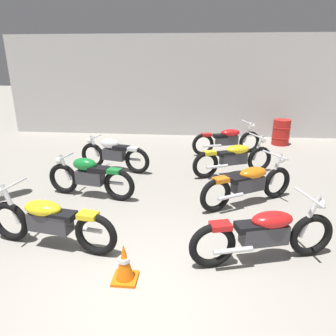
# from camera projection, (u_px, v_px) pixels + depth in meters

# --- Properties ---
(ground_plane) EXTENTS (60.00, 60.00, 0.00)m
(ground_plane) POSITION_uv_depth(u_px,v_px,m) (143.00, 295.00, 3.84)
(ground_plane) COLOR gray
(back_wall) EXTENTS (13.13, 0.24, 3.60)m
(back_wall) POSITION_uv_depth(u_px,v_px,m) (182.00, 86.00, 11.42)
(back_wall) COLOR #BCBAB7
(back_wall) RESTS_ON ground
(motorcycle_left_row_0) EXTENTS (2.16, 0.68, 0.97)m
(motorcycle_left_row_0) POSITION_uv_depth(u_px,v_px,m) (49.00, 221.00, 4.69)
(motorcycle_left_row_0) COLOR black
(motorcycle_left_row_0) RESTS_ON ground
(motorcycle_left_row_1) EXTENTS (1.96, 0.57, 0.88)m
(motorcycle_left_row_1) POSITION_uv_depth(u_px,v_px,m) (90.00, 176.00, 6.45)
(motorcycle_left_row_1) COLOR black
(motorcycle_left_row_1) RESTS_ON ground
(motorcycle_left_row_2) EXTENTS (1.93, 0.67, 0.88)m
(motorcycle_left_row_2) POSITION_uv_depth(u_px,v_px,m) (114.00, 153.00, 8.00)
(motorcycle_left_row_2) COLOR black
(motorcycle_left_row_2) RESTS_ON ground
(motorcycle_right_row_0) EXTENTS (2.12, 0.87, 0.97)m
(motorcycle_right_row_0) POSITION_uv_depth(u_px,v_px,m) (265.00, 233.00, 4.36)
(motorcycle_right_row_0) COLOR black
(motorcycle_right_row_0) RESTS_ON ground
(motorcycle_right_row_1) EXTENTS (1.93, 1.21, 0.97)m
(motorcycle_right_row_1) POSITION_uv_depth(u_px,v_px,m) (249.00, 183.00, 6.10)
(motorcycle_right_row_1) COLOR black
(motorcycle_right_row_1) RESTS_ON ground
(motorcycle_right_row_2) EXTENTS (2.04, 1.04, 0.97)m
(motorcycle_right_row_2) POSITION_uv_depth(u_px,v_px,m) (234.00, 158.00, 7.69)
(motorcycle_right_row_2) COLOR black
(motorcycle_right_row_2) RESTS_ON ground
(motorcycle_right_row_3) EXTENTS (2.10, 0.90, 0.97)m
(motorcycle_right_row_3) POSITION_uv_depth(u_px,v_px,m) (227.00, 139.00, 9.41)
(motorcycle_right_row_3) COLOR black
(motorcycle_right_row_3) RESTS_ON ground
(oil_drum) EXTENTS (0.59, 0.59, 0.85)m
(oil_drum) POSITION_uv_depth(u_px,v_px,m) (281.00, 132.00, 10.46)
(oil_drum) COLOR red
(oil_drum) RESTS_ON ground
(traffic_cone) EXTENTS (0.32, 0.32, 0.54)m
(traffic_cone) POSITION_uv_depth(u_px,v_px,m) (124.00, 263.00, 4.02)
(traffic_cone) COLOR orange
(traffic_cone) RESTS_ON ground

